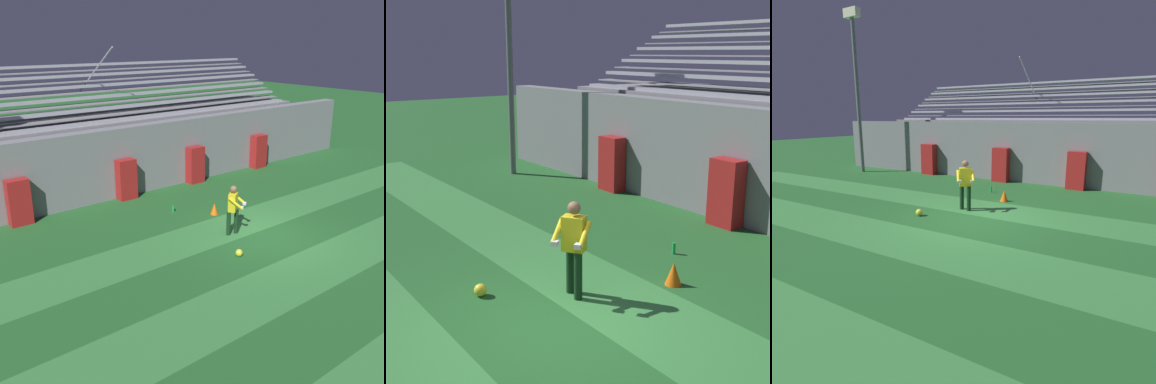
# 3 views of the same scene
# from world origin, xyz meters

# --- Properties ---
(ground_plane) EXTENTS (80.00, 80.00, 0.00)m
(ground_plane) POSITION_xyz_m (0.00, 0.00, 0.00)
(ground_plane) COLOR #236028
(turf_stripe_mid) EXTENTS (28.00, 1.83, 0.01)m
(turf_stripe_mid) POSITION_xyz_m (0.00, -2.33, 0.00)
(turf_stripe_mid) COLOR #38843D
(turf_stripe_mid) RESTS_ON ground
(turf_stripe_far) EXTENTS (28.00, 1.83, 0.01)m
(turf_stripe_far) POSITION_xyz_m (0.00, 1.33, 0.00)
(turf_stripe_far) COLOR #38843D
(turf_stripe_far) RESTS_ON ground
(padding_pillar_gate_left) EXTENTS (0.76, 0.44, 1.62)m
(padding_pillar_gate_left) POSITION_xyz_m (-1.75, 5.95, 0.81)
(padding_pillar_gate_left) COLOR #B21E1E
(padding_pillar_gate_left) RESTS_ON ground
(padding_pillar_far_left) EXTENTS (0.76, 0.44, 1.62)m
(padding_pillar_far_left) POSITION_xyz_m (-5.97, 5.95, 0.81)
(padding_pillar_far_left) COLOR #B21E1E
(padding_pillar_far_left) RESTS_ON ground
(floodlight_pole) EXTENTS (0.90, 0.36, 8.49)m
(floodlight_pole) POSITION_xyz_m (-9.72, 4.69, 5.33)
(floodlight_pole) COLOR slate
(floodlight_pole) RESTS_ON ground
(goalkeeper) EXTENTS (0.74, 0.71, 1.67)m
(goalkeeper) POSITION_xyz_m (-0.77, 0.82, 0.95)
(goalkeeper) COLOR #143319
(goalkeeper) RESTS_ON ground
(soccer_ball) EXTENTS (0.22, 0.22, 0.22)m
(soccer_ball) POSITION_xyz_m (-1.70, -0.47, 0.11)
(soccer_ball) COLOR yellow
(soccer_ball) RESTS_ON ground
(traffic_cone) EXTENTS (0.30, 0.30, 0.42)m
(traffic_cone) POSITION_xyz_m (-0.09, 2.52, 0.21)
(traffic_cone) COLOR orange
(traffic_cone) RESTS_ON ground
(water_bottle) EXTENTS (0.07, 0.07, 0.24)m
(water_bottle) POSITION_xyz_m (-1.15, 3.63, 0.12)
(water_bottle) COLOR green
(water_bottle) RESTS_ON ground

